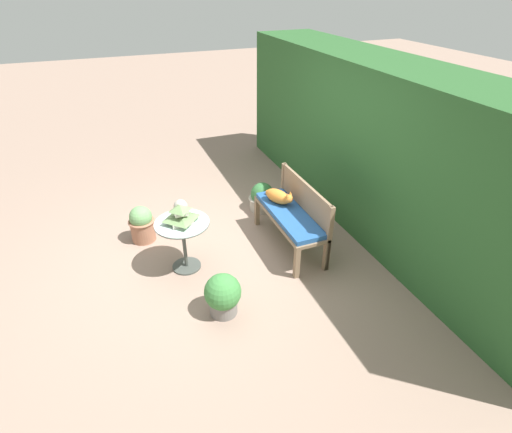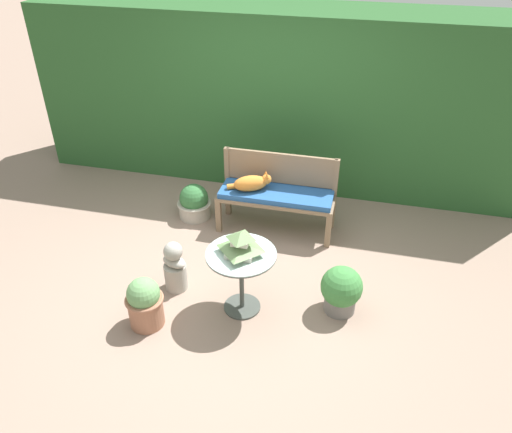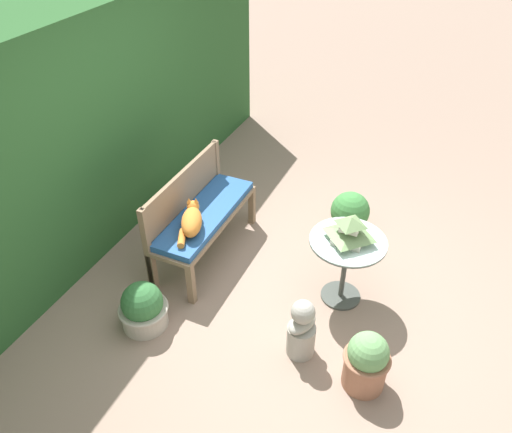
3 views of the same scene
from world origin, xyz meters
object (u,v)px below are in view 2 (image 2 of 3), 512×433
at_px(pagoda_birdhouse, 241,244).
at_px(potted_plant_bench_right, 145,303).
at_px(garden_bench, 276,197).
at_px(garden_bust, 175,267).
at_px(patio_table, 241,266).
at_px(potted_plant_patio_mid, 341,290).
at_px(cat, 251,183).
at_px(potted_plant_path_edge, 194,203).

relative_size(pagoda_birdhouse, potted_plant_bench_right, 0.65).
height_order(garden_bench, pagoda_birdhouse, pagoda_birdhouse).
bearing_deg(garden_bench, garden_bust, -121.09).
bearing_deg(patio_table, garden_bench, 88.41).
bearing_deg(patio_table, potted_plant_patio_mid, 12.11).
xyz_separation_m(cat, garden_bust, (-0.47, -1.22, -0.35)).
bearing_deg(pagoda_birdhouse, potted_plant_bench_right, -153.14).
bearing_deg(garden_bench, potted_plant_bench_right, -115.17).
height_order(cat, potted_plant_bench_right, cat).
height_order(garden_bust, potted_plant_path_edge, garden_bust).
relative_size(cat, patio_table, 0.77).
xyz_separation_m(patio_table, potted_plant_bench_right, (-0.80, -0.40, -0.26)).
relative_size(cat, potted_plant_bench_right, 0.99).
distance_m(cat, potted_plant_bench_right, 1.86).
bearing_deg(patio_table, potted_plant_bench_right, -153.14).
xyz_separation_m(potted_plant_patio_mid, potted_plant_bench_right, (-1.70, -0.60, 0.01)).
bearing_deg(potted_plant_patio_mid, potted_plant_path_edge, 147.16).
relative_size(patio_table, potted_plant_path_edge, 1.51).
bearing_deg(potted_plant_bench_right, cat, 72.41).
distance_m(patio_table, potted_plant_path_edge, 1.74).
bearing_deg(garden_bust, potted_plant_patio_mid, 24.26).
bearing_deg(garden_bust, potted_plant_bench_right, -77.05).
height_order(pagoda_birdhouse, potted_plant_bench_right, pagoda_birdhouse).
relative_size(garden_bust, potted_plant_bench_right, 1.08).
height_order(pagoda_birdhouse, potted_plant_patio_mid, pagoda_birdhouse).
distance_m(garden_bench, patio_table, 1.37).
bearing_deg(pagoda_birdhouse, potted_plant_path_edge, 124.71).
bearing_deg(potted_plant_patio_mid, cat, 135.06).
bearing_deg(garden_bench, cat, -173.82).
distance_m(garden_bust, potted_plant_path_edge, 1.31).
distance_m(cat, potted_plant_patio_mid, 1.66).
bearing_deg(cat, patio_table, -105.19).
height_order(patio_table, pagoda_birdhouse, pagoda_birdhouse).
xyz_separation_m(cat, patio_table, (0.24, -1.34, -0.09)).
bearing_deg(cat, garden_bench, -19.28).
bearing_deg(potted_plant_path_edge, patio_table, -55.29).
xyz_separation_m(patio_table, garden_bust, (-0.71, 0.12, -0.26)).
xyz_separation_m(garden_bust, potted_plant_patio_mid, (1.62, 0.07, -0.01)).
distance_m(potted_plant_path_edge, potted_plant_patio_mid, 2.24).
relative_size(garden_bust, potted_plant_patio_mid, 1.14).
xyz_separation_m(patio_table, potted_plant_path_edge, (-0.98, 1.41, -0.32)).
xyz_separation_m(patio_table, pagoda_birdhouse, (0.00, 0.00, 0.24)).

